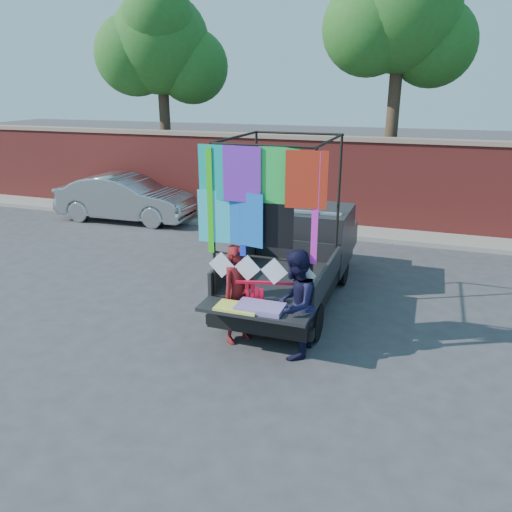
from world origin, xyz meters
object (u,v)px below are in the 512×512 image
(sedan, at_px, (126,198))
(woman, at_px, (238,294))
(man, at_px, (295,304))
(pickup_truck, at_px, (301,252))

(sedan, relative_size, woman, 2.61)
(woman, relative_size, man, 0.96)
(man, bearing_deg, sedan, -130.66)
(pickup_truck, relative_size, man, 2.98)
(sedan, distance_m, man, 9.37)
(pickup_truck, height_order, man, pickup_truck)
(woman, bearing_deg, pickup_truck, 21.37)
(pickup_truck, bearing_deg, sedan, 150.56)
(pickup_truck, distance_m, woman, 2.45)
(sedan, bearing_deg, pickup_truck, -121.88)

